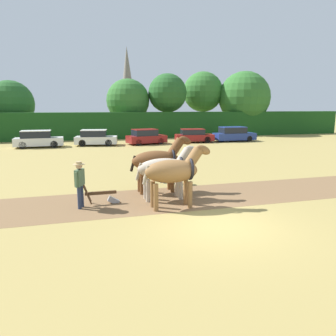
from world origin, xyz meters
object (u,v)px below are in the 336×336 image
at_px(parked_car_center_left, 146,137).
at_px(plow, 104,196).
at_px(tree_right, 203,92).
at_px(draft_horse_lead_right, 166,168).
at_px(tree_center_right, 168,93).
at_px(church_spire, 127,85).
at_px(tree_center_left, 10,104).
at_px(farmer_at_plow, 80,181).
at_px(draft_horse_lead_left, 174,171).
at_px(tree_far_right, 244,97).
at_px(tree_center, 128,101).
at_px(parked_car_center_right, 234,134).
at_px(farmer_beside_team, 163,165).
at_px(draft_horse_trail_left, 158,160).
at_px(parked_car_left, 96,138).
at_px(parked_car_far_left, 38,139).
at_px(parked_car_center, 194,136).

bearing_deg(parked_car_center_left, plow, -117.57).
xyz_separation_m(tree_right, draft_horse_lead_right, (-13.63, -30.16, -4.40)).
height_order(tree_center_right, church_spire, church_spire).
xyz_separation_m(tree_center_left, tree_center_right, (18.68, -2.09, 1.35)).
bearing_deg(farmer_at_plow, draft_horse_lead_left, 9.40).
xyz_separation_m(tree_far_right, parked_car_center_left, (-15.40, -8.33, -4.21)).
distance_m(tree_far_right, draft_horse_lead_right, 33.91).
height_order(tree_center, parked_car_center_right, tree_center).
bearing_deg(plow, farmer_beside_team, 41.47).
xyz_separation_m(draft_horse_lead_right, parked_car_center_right, (13.21, 19.83, -0.54)).
relative_size(church_spire, draft_horse_trail_left, 5.39).
distance_m(tree_center_right, parked_car_left, 13.43).
bearing_deg(parked_car_center_right, tree_center, 137.65).
distance_m(tree_center_right, farmer_at_plow, 30.98).
distance_m(tree_center, parked_car_far_left, 14.04).
bearing_deg(draft_horse_lead_right, draft_horse_lead_left, -89.94).
height_order(tree_center, draft_horse_lead_right, tree_center).
bearing_deg(farmer_beside_team, church_spire, 47.38).
bearing_deg(draft_horse_lead_left, parked_car_center_right, 57.66).
bearing_deg(parked_car_left, parked_car_far_left, -169.12).
height_order(draft_horse_trail_left, parked_car_far_left, draft_horse_trail_left).
distance_m(draft_horse_lead_right, farmer_at_plow, 3.43).
relative_size(tree_right, draft_horse_trail_left, 2.94).
bearing_deg(tree_center_left, farmer_beside_team, -67.63).
xyz_separation_m(farmer_beside_team, parked_car_center, (8.00, 17.23, -0.23)).
height_order(draft_horse_lead_right, parked_car_left, draft_horse_lead_right).
bearing_deg(draft_horse_trail_left, draft_horse_lead_left, -90.21).
xyz_separation_m(tree_center_right, church_spire, (-0.84, 26.93, 2.69)).
distance_m(farmer_beside_team, parked_car_center, 18.99).
distance_m(church_spire, parked_car_center, 35.85).
distance_m(draft_horse_lead_left, draft_horse_trail_left, 2.42).
bearing_deg(tree_center, draft_horse_lead_right, -96.12).
distance_m(tree_center_right, church_spire, 27.08).
bearing_deg(farmer_beside_team, tree_far_right, 18.78).
bearing_deg(tree_center_right, farmer_beside_team, -106.26).
xyz_separation_m(church_spire, parked_car_left, (-8.76, -35.08, -7.34)).
bearing_deg(draft_horse_trail_left, tree_far_right, 54.77).
bearing_deg(parked_car_center, draft_horse_trail_left, -106.32).
distance_m(tree_right, tree_far_right, 5.62).
height_order(tree_center, tree_center_right, tree_center_right).
bearing_deg(draft_horse_trail_left, parked_car_center_right, 54.44).
height_order(tree_center_left, farmer_beside_team, tree_center_left).
relative_size(parked_car_far_left, parked_car_center_right, 0.97).
xyz_separation_m(draft_horse_lead_left, parked_car_center, (8.63, 21.23, -0.71)).
height_order(parked_car_far_left, parked_car_center, parked_car_far_left).
height_order(tree_center_right, tree_right, tree_right).
xyz_separation_m(tree_center_right, parked_car_center_right, (5.18, -8.32, -4.63)).
bearing_deg(church_spire, draft_horse_lead_right, -97.43).
relative_size(farmer_at_plow, parked_car_left, 0.42).
relative_size(tree_center_right, tree_far_right, 0.93).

